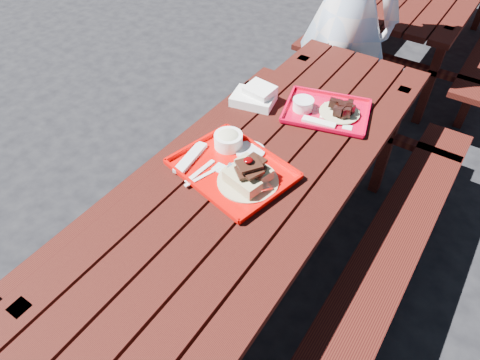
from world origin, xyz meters
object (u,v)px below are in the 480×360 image
Objects in this scene: far_tray at (325,110)px; person at (348,9)px; picnic_table_near at (258,202)px; near_tray at (236,163)px.

far_tray is 0.26× the size of person.
near_tray reaches higher than picnic_table_near.
picnic_table_near is 1.45m from person.
person is at bearing 95.92° from near_tray.
far_tray reaches higher than picnic_table_near.
far_tray is (0.13, 0.57, -0.02)m from near_tray.
person is (-0.15, 1.43, 0.12)m from near_tray.
person reaches higher than far_tray.
far_tray is 0.91m from person.
picnic_table_near is at bearing -94.97° from far_tray.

